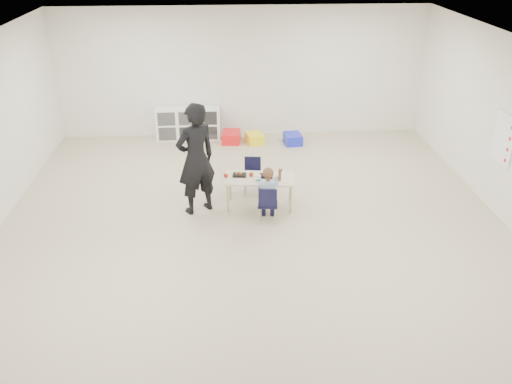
{
  "coord_description": "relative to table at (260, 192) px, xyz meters",
  "views": [
    {
      "loc": [
        -0.44,
        -7.16,
        4.28
      ],
      "look_at": [
        0.01,
        -0.24,
        0.85
      ],
      "focal_mm": 38.0,
      "sensor_mm": 36.0,
      "label": 1
    }
  ],
  "objects": [
    {
      "name": "bin_yellow",
      "position": [
        0.1,
        2.97,
        -0.16
      ],
      "size": [
        0.42,
        0.49,
        0.21
      ],
      "primitive_type": "cube",
      "rotation": [
        0.0,
        0.0,
        0.22
      ],
      "color": "yellow",
      "rests_on": "ground"
    },
    {
      "name": "room",
      "position": [
        -0.14,
        -0.94,
        1.13
      ],
      "size": [
        9.0,
        9.02,
        2.8
      ],
      "color": "#C4B797",
      "rests_on": "ground"
    },
    {
      "name": "lunch_tray_near",
      "position": [
        0.11,
        0.03,
        0.27
      ],
      "size": [
        0.24,
        0.18,
        0.03
      ],
      "primitive_type": "cube",
      "rotation": [
        0.0,
        0.0,
        -0.11
      ],
      "color": "black",
      "rests_on": "table"
    },
    {
      "name": "table",
      "position": [
        0.0,
        0.0,
        0.0
      ],
      "size": [
        1.21,
        0.7,
        0.53
      ],
      "rotation": [
        0.0,
        0.0,
        -0.11
      ],
      "color": "beige",
      "rests_on": "ground"
    },
    {
      "name": "bin_blue",
      "position": [
        0.93,
        2.86,
        -0.16
      ],
      "size": [
        0.4,
        0.49,
        0.22
      ],
      "primitive_type": "cube",
      "rotation": [
        0.0,
        0.0,
        0.11
      ],
      "color": "#1B27CF",
      "rests_on": "ground"
    },
    {
      "name": "milk_carton",
      "position": [
        -0.03,
        -0.12,
        0.31
      ],
      "size": [
        0.08,
        0.08,
        0.1
      ],
      "primitive_type": "cube",
      "rotation": [
        0.0,
        0.0,
        -0.11
      ],
      "color": "white",
      "rests_on": "table"
    },
    {
      "name": "chair_near",
      "position": [
        0.09,
        -0.52,
        0.05
      ],
      "size": [
        0.34,
        0.32,
        0.63
      ],
      "primitive_type": null,
      "rotation": [
        0.0,
        0.0,
        -0.11
      ],
      "color": "black",
      "rests_on": "ground"
    },
    {
      "name": "child",
      "position": [
        0.09,
        -0.52,
        0.23
      ],
      "size": [
        0.47,
        0.47,
        1.0
      ],
      "primitive_type": null,
      "rotation": [
        0.0,
        0.0,
        -0.11
      ],
      "color": "#A0B7D9",
      "rests_on": "chair_near"
    },
    {
      "name": "apple_near",
      "position": [
        -0.14,
        0.07,
        0.3
      ],
      "size": [
        0.07,
        0.07,
        0.07
      ],
      "primitive_type": "sphere",
      "color": "maroon",
      "rests_on": "table"
    },
    {
      "name": "adult",
      "position": [
        -1.03,
        -0.09,
        0.66
      ],
      "size": [
        0.81,
        0.73,
        1.85
      ],
      "primitive_type": "imported",
      "rotation": [
        0.0,
        0.0,
        3.68
      ],
      "color": "black",
      "rests_on": "ground"
    },
    {
      "name": "chair_far",
      "position": [
        -0.09,
        0.52,
        0.05
      ],
      "size": [
        0.34,
        0.32,
        0.63
      ],
      "primitive_type": null,
      "rotation": [
        0.0,
        0.0,
        -0.11
      ],
      "color": "black",
      "rests_on": "ground"
    },
    {
      "name": "bin_red",
      "position": [
        -0.4,
        3.04,
        -0.15
      ],
      "size": [
        0.43,
        0.52,
        0.24
      ],
      "primitive_type": "cube",
      "rotation": [
        0.0,
        0.0,
        -0.1
      ],
      "color": "red",
      "rests_on": "ground"
    },
    {
      "name": "lunch_tray_far",
      "position": [
        -0.33,
        0.1,
        0.27
      ],
      "size": [
        0.24,
        0.18,
        0.03
      ],
      "primitive_type": "cube",
      "rotation": [
        0.0,
        0.0,
        -0.11
      ],
      "color": "black",
      "rests_on": "table"
    },
    {
      "name": "bread_roll",
      "position": [
        0.26,
        -0.13,
        0.29
      ],
      "size": [
        0.09,
        0.09,
        0.07
      ],
      "primitive_type": "ellipsoid",
      "color": "#B29049",
      "rests_on": "table"
    },
    {
      "name": "rules_poster",
      "position": [
        3.84,
        -0.34,
        0.98
      ],
      "size": [
        0.02,
        0.6,
        0.8
      ],
      "primitive_type": "cube",
      "color": "white",
      "rests_on": "room"
    },
    {
      "name": "cubby_shelf",
      "position": [
        -1.34,
        3.34,
        0.08
      ],
      "size": [
        1.4,
        0.4,
        0.7
      ],
      "primitive_type": "cube",
      "color": "white",
      "rests_on": "ground"
    },
    {
      "name": "apple_far",
      "position": [
        -0.56,
        0.04,
        0.3
      ],
      "size": [
        0.07,
        0.07,
        0.07
      ],
      "primitive_type": "sphere",
      "color": "maroon",
      "rests_on": "table"
    }
  ]
}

